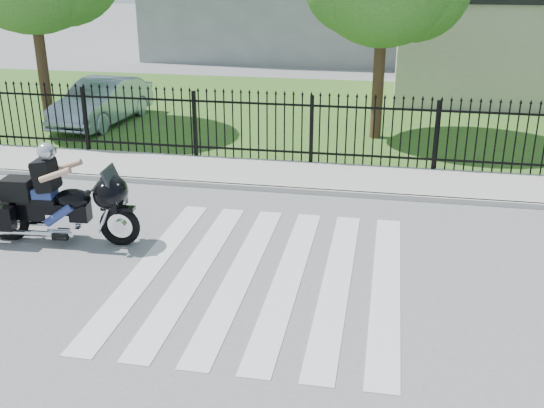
# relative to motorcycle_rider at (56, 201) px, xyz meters

# --- Properties ---
(ground) EXTENTS (120.00, 120.00, 0.00)m
(ground) POSITION_rel_motorcycle_rider_xyz_m (4.00, -0.65, -0.79)
(ground) COLOR slate
(ground) RESTS_ON ground
(crosswalk) EXTENTS (5.00, 5.50, 0.01)m
(crosswalk) POSITION_rel_motorcycle_rider_xyz_m (4.00, -0.65, -0.79)
(crosswalk) COLOR silver
(crosswalk) RESTS_ON ground
(sidewalk) EXTENTS (40.00, 2.00, 0.12)m
(sidewalk) POSITION_rel_motorcycle_rider_xyz_m (4.00, 4.35, -0.73)
(sidewalk) COLOR #ADAAA3
(sidewalk) RESTS_ON ground
(curb) EXTENTS (40.00, 0.12, 0.12)m
(curb) POSITION_rel_motorcycle_rider_xyz_m (4.00, 3.35, -0.73)
(curb) COLOR #ADAAA3
(curb) RESTS_ON ground
(grass_strip) EXTENTS (40.00, 12.00, 0.02)m
(grass_strip) POSITION_rel_motorcycle_rider_xyz_m (4.00, 11.35, -0.78)
(grass_strip) COLOR #2C5D20
(grass_strip) RESTS_ON ground
(iron_fence) EXTENTS (26.00, 0.04, 1.80)m
(iron_fence) POSITION_rel_motorcycle_rider_xyz_m (4.00, 5.35, 0.11)
(iron_fence) COLOR black
(iron_fence) RESTS_ON ground
(building_low) EXTENTS (10.00, 6.00, 3.50)m
(building_low) POSITION_rel_motorcycle_rider_xyz_m (11.00, 15.35, 0.96)
(building_low) COLOR beige
(building_low) RESTS_ON ground
(motorcycle_rider) EXTENTS (2.94, 1.00, 1.94)m
(motorcycle_rider) POSITION_rel_motorcycle_rider_xyz_m (0.00, 0.00, 0.00)
(motorcycle_rider) COLOR black
(motorcycle_rider) RESTS_ON ground
(parked_car) EXTENTS (1.85, 4.32, 1.38)m
(parked_car) POSITION_rel_motorcycle_rider_xyz_m (-2.98, 8.44, -0.08)
(parked_car) COLOR #9AACC2
(parked_car) RESTS_ON grass_strip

